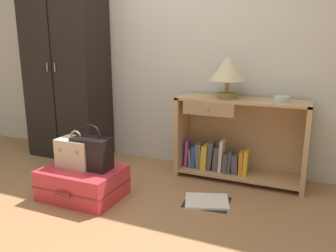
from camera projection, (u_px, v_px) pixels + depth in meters
The scene contains 11 objects.
ground_plane at pixel (83, 222), 2.42m from camera, with size 9.00×9.00×0.00m, color #9E7047.
back_wall at pixel (167, 38), 3.44m from camera, with size 6.40×0.10×2.60m, color beige.
wardrobe at pixel (66, 66), 3.67m from camera, with size 0.86×0.47×2.02m.
bookshelf at pixel (235, 141), 3.14m from camera, with size 1.18×0.38×0.76m.
table_lamp at pixel (228, 70), 2.99m from camera, with size 0.32×0.32×0.38m.
bowl at pixel (282, 99), 2.86m from camera, with size 0.13×0.13×0.04m, color silver.
suitcase_large at pixel (83, 182), 2.79m from camera, with size 0.64×0.50×0.25m.
train_case at pixel (77, 152), 2.78m from camera, with size 0.31×0.21×0.31m.
handbag at pixel (92, 153), 2.72m from camera, with size 0.31×0.16×0.37m.
bottle at pixel (41, 181), 2.94m from camera, with size 0.07×0.07×0.17m.
open_book_on_floor at pixel (207, 201), 2.71m from camera, with size 0.41×0.37×0.02m.
Camera 1 is at (1.44, -1.75, 1.24)m, focal length 35.99 mm.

